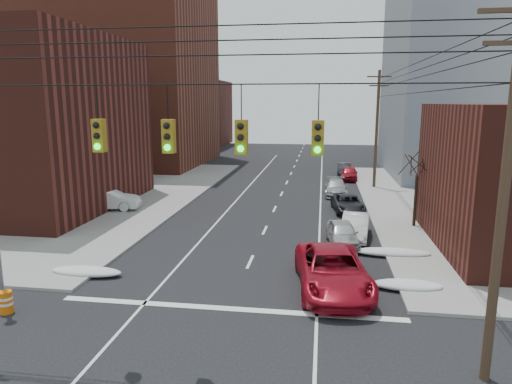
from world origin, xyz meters
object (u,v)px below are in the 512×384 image
(lot_car_a, at_px, (108,200))
(parked_car_a, at_px, (342,233))
(lot_car_d, at_px, (82,186))
(lot_car_c, at_px, (80,191))
(red_pickup, at_px, (332,270))
(parked_car_d, at_px, (336,188))
(construction_barrel, at_px, (6,302))
(lot_car_b, at_px, (104,183))
(parked_car_b, at_px, (355,226))
(parked_car_f, at_px, (344,169))
(parked_car_c, at_px, (348,204))
(parked_car_e, at_px, (349,173))

(lot_car_a, bearing_deg, parked_car_a, -119.14)
(lot_car_d, bearing_deg, lot_car_c, -165.88)
(red_pickup, height_order, parked_car_d, red_pickup)
(parked_car_d, height_order, construction_barrel, parked_car_d)
(parked_car_d, xyz_separation_m, lot_car_b, (-20.77, -2.02, 0.20))
(lot_car_c, bearing_deg, red_pickup, -138.04)
(parked_car_b, height_order, parked_car_f, parked_car_b)
(parked_car_d, distance_m, lot_car_a, 19.19)
(parked_car_a, height_order, parked_car_f, parked_car_a)
(red_pickup, relative_size, construction_barrel, 7.18)
(red_pickup, height_order, parked_car_c, red_pickup)
(lot_car_d, bearing_deg, construction_barrel, -167.16)
(parked_car_a, bearing_deg, construction_barrel, -147.28)
(red_pickup, relative_size, parked_car_f, 1.52)
(lot_car_d, xyz_separation_m, construction_barrel, (8.60, -21.42, -0.43))
(red_pickup, height_order, parked_car_e, red_pickup)
(parked_car_f, relative_size, lot_car_c, 0.89)
(parked_car_b, xyz_separation_m, parked_car_f, (0.36, 24.26, -0.03))
(parked_car_a, bearing_deg, lot_car_c, 150.72)
(parked_car_a, xyz_separation_m, lot_car_c, (-21.20, 9.07, 0.15))
(lot_car_b, relative_size, lot_car_c, 1.11)
(parked_car_a, bearing_deg, lot_car_b, 142.95)
(lot_car_d, bearing_deg, parked_car_c, -105.24)
(parked_car_d, xyz_separation_m, parked_car_f, (1.18, 11.29, 0.01))
(parked_car_e, bearing_deg, parked_car_c, -90.00)
(parked_car_c, xyz_separation_m, parked_car_d, (-0.74, 6.22, 0.06))
(lot_car_c, height_order, lot_car_d, lot_car_d)
(lot_car_b, xyz_separation_m, lot_car_d, (-1.13, -1.74, 0.01))
(lot_car_b, height_order, construction_barrel, lot_car_b)
(construction_barrel, bearing_deg, parked_car_d, 62.15)
(parked_car_a, relative_size, lot_car_a, 0.87)
(parked_car_c, height_order, parked_car_f, parked_car_f)
(red_pickup, relative_size, parked_car_d, 1.35)
(lot_car_d, bearing_deg, parked_car_b, -121.10)
(parked_car_b, relative_size, parked_car_c, 0.97)
(parked_car_a, distance_m, parked_car_c, 8.28)
(parked_car_c, relative_size, parked_car_f, 1.08)
(parked_car_d, distance_m, construction_barrel, 28.47)
(parked_car_a, height_order, parked_car_b, parked_car_b)
(parked_car_b, xyz_separation_m, parked_car_e, (0.78, 21.35, -0.00))
(parked_car_c, relative_size, construction_barrel, 5.10)
(red_pickup, xyz_separation_m, lot_car_a, (-16.42, 12.33, 0.04))
(parked_car_b, relative_size, lot_car_d, 1.01)
(parked_car_f, height_order, lot_car_b, lot_car_b)
(parked_car_d, height_order, parked_car_f, parked_car_f)
(parked_car_b, relative_size, construction_barrel, 4.93)
(parked_car_a, height_order, lot_car_d, lot_car_d)
(parked_car_e, relative_size, lot_car_a, 0.90)
(lot_car_b, xyz_separation_m, construction_barrel, (7.47, -23.15, -0.42))
(parked_car_d, bearing_deg, lot_car_a, -152.73)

